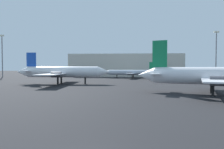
% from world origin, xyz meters
% --- Properties ---
extents(airplane_on_taxiway, '(30.33, 23.21, 10.60)m').
position_xyz_m(airplane_on_taxiway, '(19.40, 28.39, 3.48)').
color(airplane_on_taxiway, white).
rests_on(airplane_on_taxiway, ground_plane).
extents(airplane_distant, '(28.84, 27.75, 9.67)m').
position_xyz_m(airplane_distant, '(-16.95, 50.43, 3.70)').
color(airplane_distant, white).
rests_on(airplane_distant, ground_plane).
extents(airplane_far_right, '(26.09, 17.86, 7.56)m').
position_xyz_m(airplane_far_right, '(5.22, 83.85, 2.79)').
color(airplane_far_right, '#B2BCCC').
rests_on(airplane_far_right, ground_plane).
extents(light_mast_left, '(2.40, 0.50, 22.56)m').
position_xyz_m(light_mast_left, '(-63.25, 93.37, 12.57)').
color(light_mast_left, slate).
rests_on(light_mast_left, ground_plane).
extents(light_mast_right, '(2.40, 0.50, 22.66)m').
position_xyz_m(light_mast_right, '(46.24, 89.94, 12.62)').
color(light_mast_right, slate).
rests_on(light_mast_right, ground_plane).
extents(terminal_building, '(63.43, 22.54, 12.68)m').
position_xyz_m(terminal_building, '(2.58, 110.06, 6.34)').
color(terminal_building, beige).
rests_on(terminal_building, ground_plane).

